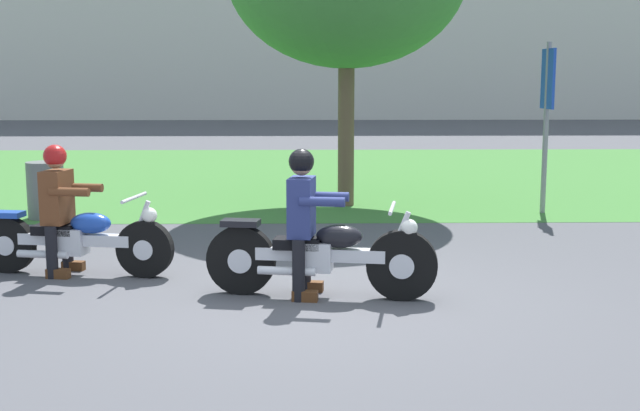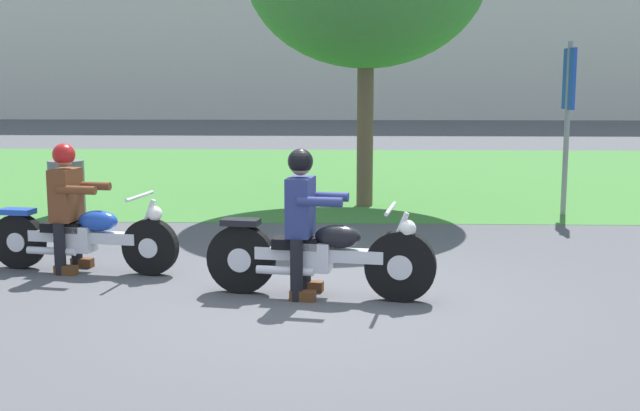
% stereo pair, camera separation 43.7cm
% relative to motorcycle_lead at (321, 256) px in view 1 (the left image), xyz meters
% --- Properties ---
extents(ground, '(120.00, 120.00, 0.00)m').
position_rel_motorcycle_lead_xyz_m(ground, '(-0.10, -0.04, -0.40)').
color(ground, '#4C4C51').
extents(grass_verge, '(60.00, 12.00, 0.01)m').
position_rel_motorcycle_lead_xyz_m(grass_verge, '(-0.10, 9.94, -0.40)').
color(grass_verge, '#3D7533').
rests_on(grass_verge, ground).
extents(motorcycle_lead, '(2.20, 0.69, 0.89)m').
position_rel_motorcycle_lead_xyz_m(motorcycle_lead, '(0.00, 0.00, 0.00)').
color(motorcycle_lead, black).
rests_on(motorcycle_lead, ground).
extents(rider_lead, '(0.60, 0.52, 1.41)m').
position_rel_motorcycle_lead_xyz_m(rider_lead, '(-0.17, 0.03, 0.42)').
color(rider_lead, black).
rests_on(rider_lead, ground).
extents(motorcycle_follow, '(2.12, 0.69, 0.86)m').
position_rel_motorcycle_lead_xyz_m(motorcycle_follow, '(-2.57, 0.93, -0.03)').
color(motorcycle_follow, black).
rests_on(motorcycle_follow, ground).
extents(rider_follow, '(0.60, 0.52, 1.38)m').
position_rel_motorcycle_lead_xyz_m(rider_follow, '(-2.74, 0.97, 0.40)').
color(rider_follow, black).
rests_on(rider_follow, ground).
extents(trash_can, '(0.54, 0.54, 0.84)m').
position_rel_motorcycle_lead_xyz_m(trash_can, '(-3.98, 4.49, 0.02)').
color(trash_can, '#595E5B').
rests_on(trash_can, ground).
extents(sign_banner, '(0.08, 0.60, 2.60)m').
position_rel_motorcycle_lead_xyz_m(sign_banner, '(3.53, 4.81, 1.32)').
color(sign_banner, gray).
rests_on(sign_banner, ground).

